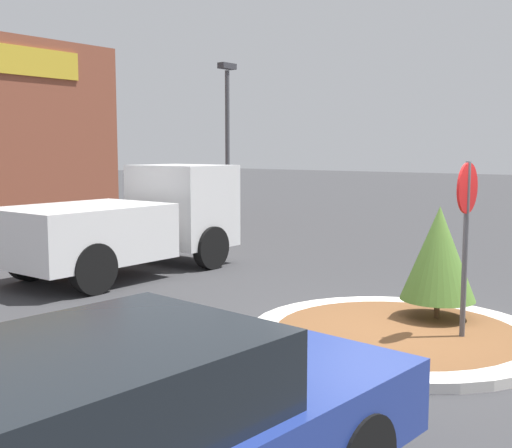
% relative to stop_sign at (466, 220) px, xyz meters
% --- Properties ---
extents(ground_plane, '(120.00, 120.00, 0.00)m').
position_rel_stop_sign_xyz_m(ground_plane, '(-0.27, 0.79, -1.66)').
color(ground_plane, '#38383A').
extents(traffic_island, '(4.05, 4.05, 0.13)m').
position_rel_stop_sign_xyz_m(traffic_island, '(-0.27, 0.79, -1.60)').
color(traffic_island, silver).
rests_on(traffic_island, ground_plane).
extents(stop_sign, '(0.66, 0.07, 2.42)m').
position_rel_stop_sign_xyz_m(stop_sign, '(0.00, 0.00, 0.00)').
color(stop_sign, '#4C4C51').
rests_on(stop_sign, ground_plane).
extents(island_shrub, '(1.08, 1.08, 1.64)m').
position_rel_stop_sign_xyz_m(island_shrub, '(0.68, 0.64, -0.58)').
color(island_shrub, brown).
rests_on(island_shrub, traffic_island).
extents(utility_truck, '(5.08, 2.29, 2.23)m').
position_rel_stop_sign_xyz_m(utility_truck, '(0.61, 7.27, -0.58)').
color(utility_truck, silver).
rests_on(utility_truck, ground_plane).
extents(parked_sedan_blue, '(4.89, 2.09, 1.44)m').
position_rel_stop_sign_xyz_m(parked_sedan_blue, '(-5.75, 0.06, -0.93)').
color(parked_sedan_blue, navy).
rests_on(parked_sedan_blue, ground_plane).
extents(light_pole, '(0.70, 0.30, 5.58)m').
position_rel_stop_sign_xyz_m(light_pole, '(9.14, 12.10, 1.66)').
color(light_pole, '#4C4C51').
rests_on(light_pole, ground_plane).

